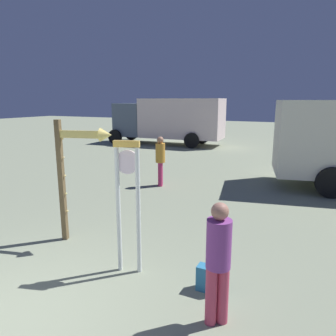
{
  "coord_description": "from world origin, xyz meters",
  "views": [
    {
      "loc": [
        3.45,
        -2.12,
        2.76
      ],
      "look_at": [
        0.33,
        4.39,
        1.2
      ],
      "focal_mm": 33.79,
      "sensor_mm": 36.0,
      "label": 1
    }
  ],
  "objects_px": {
    "arrow_sign": "(78,161)",
    "person_distant": "(160,159)",
    "backpack": "(208,278)",
    "person_near_clock": "(218,258)",
    "box_truck_far": "(169,119)",
    "standing_clock": "(128,195)"
  },
  "relations": [
    {
      "from": "backpack",
      "to": "person_distant",
      "type": "bearing_deg",
      "value": 123.78
    },
    {
      "from": "person_distant",
      "to": "box_truck_far",
      "type": "distance_m",
      "value": 10.0
    },
    {
      "from": "standing_clock",
      "to": "person_distant",
      "type": "height_order",
      "value": "standing_clock"
    },
    {
      "from": "person_distant",
      "to": "backpack",
      "type": "bearing_deg",
      "value": -56.22
    },
    {
      "from": "person_near_clock",
      "to": "backpack",
      "type": "xyz_separation_m",
      "value": [
        -0.32,
        0.62,
        -0.7
      ]
    },
    {
      "from": "standing_clock",
      "to": "arrow_sign",
      "type": "distance_m",
      "value": 1.61
    },
    {
      "from": "person_near_clock",
      "to": "arrow_sign",
      "type": "bearing_deg",
      "value": 159.8
    },
    {
      "from": "arrow_sign",
      "to": "person_near_clock",
      "type": "bearing_deg",
      "value": -20.2
    },
    {
      "from": "arrow_sign",
      "to": "person_distant",
      "type": "bearing_deg",
      "value": 96.11
    },
    {
      "from": "person_near_clock",
      "to": "backpack",
      "type": "height_order",
      "value": "person_near_clock"
    },
    {
      "from": "person_near_clock",
      "to": "box_truck_far",
      "type": "height_order",
      "value": "box_truck_far"
    },
    {
      "from": "backpack",
      "to": "box_truck_far",
      "type": "bearing_deg",
      "value": 117.44
    },
    {
      "from": "person_distant",
      "to": "arrow_sign",
      "type": "bearing_deg",
      "value": -83.89
    },
    {
      "from": "standing_clock",
      "to": "person_distant",
      "type": "bearing_deg",
      "value": 111.49
    },
    {
      "from": "arrow_sign",
      "to": "person_distant",
      "type": "relative_size",
      "value": 1.49
    },
    {
      "from": "box_truck_far",
      "to": "backpack",
      "type": "bearing_deg",
      "value": -62.56
    },
    {
      "from": "backpack",
      "to": "person_distant",
      "type": "distance_m",
      "value": 5.95
    },
    {
      "from": "standing_clock",
      "to": "person_distant",
      "type": "relative_size",
      "value": 1.34
    },
    {
      "from": "standing_clock",
      "to": "person_near_clock",
      "type": "distance_m",
      "value": 1.81
    },
    {
      "from": "standing_clock",
      "to": "backpack",
      "type": "bearing_deg",
      "value": 1.0
    },
    {
      "from": "standing_clock",
      "to": "arrow_sign",
      "type": "relative_size",
      "value": 0.9
    },
    {
      "from": "person_distant",
      "to": "standing_clock",
      "type": "bearing_deg",
      "value": -68.51
    }
  ]
}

